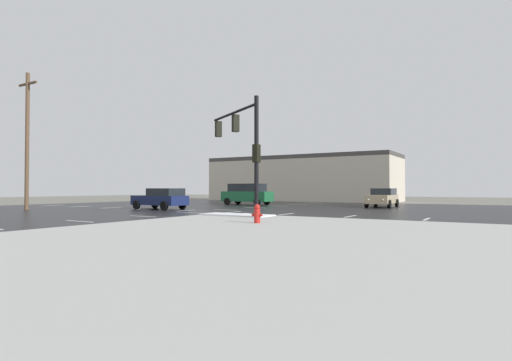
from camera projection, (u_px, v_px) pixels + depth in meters
ground_plane at (209, 212)px, 27.97m from camera, size 120.00×120.00×0.00m
road_asphalt at (209, 211)px, 27.97m from camera, size 44.00×44.00×0.02m
sidewalk_corner at (283, 242)px, 11.50m from camera, size 18.00×18.00×0.14m
snow_strip_curbside at (236, 215)px, 21.97m from camera, size 4.00×1.60×0.06m
lane_markings at (210, 213)px, 26.17m from camera, size 36.15×36.15×0.01m
traffic_signal_mast at (243, 139)px, 21.68m from camera, size 4.93×3.13×6.09m
fire_hydrant at (257, 214)px, 17.08m from camera, size 0.48×0.26×0.79m
strip_building_background at (302, 179)px, 52.11m from camera, size 23.79×8.00×5.65m
sedan_tan at (383, 197)px, 34.20m from camera, size 2.11×4.58×1.58m
sedan_navy at (161, 198)px, 30.61m from camera, size 4.63×2.27×1.58m
suv_green at (247, 194)px, 39.19m from camera, size 4.90×2.32×2.03m
utility_pole_mid at (27, 138)px, 29.79m from camera, size 2.20×0.28×10.09m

